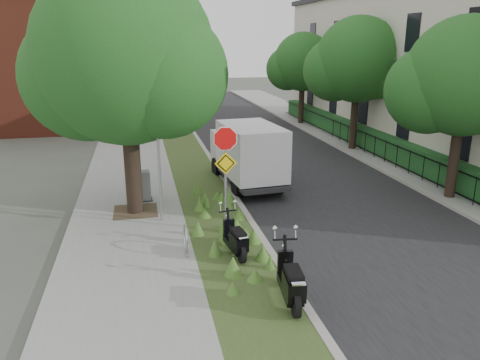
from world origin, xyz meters
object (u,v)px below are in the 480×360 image
Objects in this scene: scooter_far at (236,243)px; utility_cabinet at (140,187)px; sign_assembly at (226,158)px; scooter_near at (291,286)px; box_truck at (247,152)px.

utility_cabinet is at bearing 115.17° from scooter_far.
sign_assembly is 4.62m from scooter_near.
scooter_near is 8.92m from box_truck.
sign_assembly is 4.99m from box_truck.
box_truck reaches higher than scooter_near.
sign_assembly is 1.73× the size of scooter_near.
sign_assembly reaches higher than utility_cabinet.
scooter_near is at bearing -68.19° from utility_cabinet.
box_truck is at bearing 74.48° from scooter_far.
sign_assembly reaches higher than scooter_far.
scooter_far is 0.34× the size of box_truck.
utility_cabinet reaches higher than scooter_far.
scooter_far is (-0.66, 2.51, -0.05)m from scooter_near.
scooter_near is 0.39× the size of box_truck.
scooter_far is at bearing -105.52° from box_truck.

